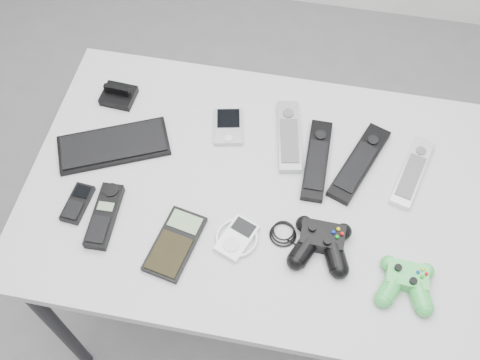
% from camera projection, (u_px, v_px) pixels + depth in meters
% --- Properties ---
extents(floor, '(3.50, 3.50, 0.00)m').
position_uv_depth(floor, '(244.00, 322.00, 2.05)').
color(floor, slate).
rests_on(floor, ground).
extents(desk, '(1.20, 0.77, 0.80)m').
position_uv_depth(desk, '(262.00, 203.00, 1.47)').
color(desk, '#A6A6A9').
rests_on(desk, floor).
extents(pda_keyboard, '(0.31, 0.23, 0.02)m').
position_uv_depth(pda_keyboard, '(114.00, 145.00, 1.48)').
color(pda_keyboard, black).
rests_on(pda_keyboard, desk).
extents(dock_bracket, '(0.09, 0.08, 0.05)m').
position_uv_depth(dock_bracket, '(118.00, 93.00, 1.55)').
color(dock_bracket, black).
rests_on(dock_bracket, desk).
extents(pda, '(0.10, 0.13, 0.02)m').
position_uv_depth(pda, '(228.00, 126.00, 1.51)').
color(pda, '#A0A1A7').
rests_on(pda, desk).
extents(remote_silver_a, '(0.10, 0.23, 0.02)m').
position_uv_depth(remote_silver_a, '(289.00, 136.00, 1.49)').
color(remote_silver_a, '#A0A1A7').
rests_on(remote_silver_a, desk).
extents(remote_black_a, '(0.06, 0.24, 0.02)m').
position_uv_depth(remote_black_a, '(317.00, 160.00, 1.45)').
color(remote_black_a, black).
rests_on(remote_black_a, desk).
extents(remote_black_b, '(0.15, 0.26, 0.02)m').
position_uv_depth(remote_black_b, '(359.00, 163.00, 1.44)').
color(remote_black_b, black).
rests_on(remote_black_b, desk).
extents(remote_silver_b, '(0.11, 0.23, 0.02)m').
position_uv_depth(remote_silver_b, '(412.00, 172.00, 1.43)').
color(remote_silver_b, silver).
rests_on(remote_silver_b, desk).
extents(mobile_phone, '(0.06, 0.11, 0.02)m').
position_uv_depth(mobile_phone, '(77.00, 203.00, 1.38)').
color(mobile_phone, black).
rests_on(mobile_phone, desk).
extents(cordless_handset, '(0.06, 0.17, 0.03)m').
position_uv_depth(cordless_handset, '(104.00, 216.00, 1.36)').
color(cordless_handset, black).
rests_on(cordless_handset, desk).
extents(calculator, '(0.12, 0.19, 0.02)m').
position_uv_depth(calculator, '(175.00, 243.00, 1.33)').
color(calculator, black).
rests_on(calculator, desk).
extents(mp3_player, '(0.13, 0.14, 0.02)m').
position_uv_depth(mp3_player, '(237.00, 238.00, 1.33)').
color(mp3_player, silver).
rests_on(mp3_player, desk).
extents(controller_black, '(0.25, 0.16, 0.05)m').
position_uv_depth(controller_black, '(321.00, 242.00, 1.31)').
color(controller_black, black).
rests_on(controller_black, desk).
extents(controller_green, '(0.14, 0.15, 0.04)m').
position_uv_depth(controller_green, '(406.00, 281.00, 1.26)').
color(controller_green, '#268E37').
rests_on(controller_green, desk).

